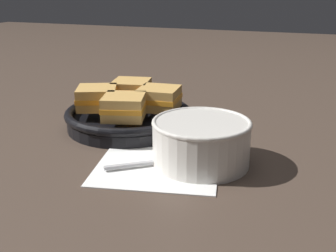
% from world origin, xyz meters
% --- Properties ---
extents(ground_plane, '(4.00, 4.00, 0.00)m').
position_xyz_m(ground_plane, '(0.00, 0.00, 0.00)').
color(ground_plane, '#47382D').
extents(napkin, '(0.24, 0.21, 0.00)m').
position_xyz_m(napkin, '(0.01, -0.07, 0.00)').
color(napkin, white).
rests_on(napkin, ground_plane).
extents(soup_bowl, '(0.17, 0.17, 0.08)m').
position_xyz_m(soup_bowl, '(0.08, -0.03, 0.04)').
color(soup_bowl, silver).
rests_on(soup_bowl, ground_plane).
extents(spoon, '(0.15, 0.12, 0.01)m').
position_xyz_m(spoon, '(0.04, -0.04, 0.01)').
color(spoon, '#B7B7BC').
rests_on(spoon, napkin).
extents(skillet, '(0.27, 0.27, 0.04)m').
position_xyz_m(skillet, '(-0.12, 0.11, 0.02)').
color(skillet, black).
rests_on(skillet, ground_plane).
extents(sandwich_near_left, '(0.11, 0.11, 0.05)m').
position_xyz_m(sandwich_near_left, '(-0.18, 0.09, 0.07)').
color(sandwich_near_left, tan).
rests_on(sandwich_near_left, skillet).
extents(sandwich_near_right, '(0.10, 0.10, 0.05)m').
position_xyz_m(sandwich_near_right, '(-0.10, 0.04, 0.07)').
color(sandwich_near_right, tan).
rests_on(sandwich_near_right, skillet).
extents(sandwich_far_left, '(0.09, 0.09, 0.05)m').
position_xyz_m(sandwich_far_left, '(-0.06, 0.13, 0.07)').
color(sandwich_far_left, tan).
rests_on(sandwich_far_left, skillet).
extents(sandwich_far_right, '(0.10, 0.10, 0.05)m').
position_xyz_m(sandwich_far_right, '(-0.14, 0.17, 0.07)').
color(sandwich_far_right, tan).
rests_on(sandwich_far_right, skillet).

